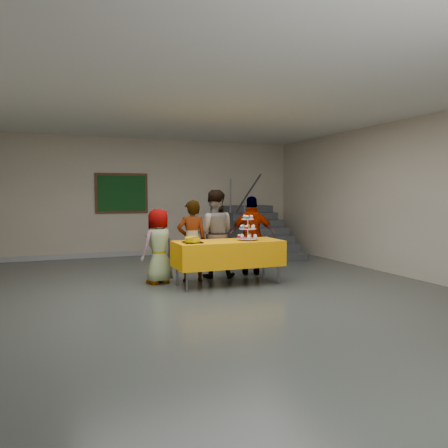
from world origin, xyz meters
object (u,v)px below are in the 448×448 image
Objects in this scene: bake_table at (228,253)px; staircase at (256,236)px; schoolchild_d at (252,236)px; schoolchild_b at (192,241)px; schoolchild_c at (214,234)px; schoolchild_a at (159,246)px; bear_cake at (192,239)px; noticeboard at (122,193)px; cupcake_stand at (248,231)px.

bake_table is 3.94m from staircase.
staircase reaches higher than bake_table.
staircase reaches higher than schoolchild_d.
schoolchild_b is 0.89× the size of schoolchild_c.
schoolchild_b is at bearing 150.80° from schoolchild_a.
schoolchild_d is (1.29, 0.17, 0.03)m from schoolchild_b.
staircase is (2.62, 2.81, -0.25)m from schoolchild_b.
schoolchild_c reaches higher than bear_cake.
schoolchild_d reaches higher than schoolchild_b.
schoolchild_d reaches higher than schoolchild_a.
cupcake_stand is at bearing -69.58° from noticeboard.
bake_table is 0.74m from schoolchild_b.
bake_table is 1.13× the size of schoolchild_c.
bake_table is at bearing -73.83° from noticeboard.
bear_cake is at bearing 81.31° from schoolchild_b.
staircase is at bearing -98.47° from schoolchild_d.
bake_table is 5.25× the size of bear_cake.
schoolchild_b is at bearing 73.59° from bear_cake.
schoolchild_d is at bearing -164.70° from schoolchild_b.
bear_cake is at bearing -129.41° from staircase.
schoolchild_a is (-0.43, 0.65, -0.17)m from bear_cake.
staircase is 3.60m from noticeboard.
schoolchild_b is 0.56m from schoolchild_c.
cupcake_stand is at bearing 77.46° from schoolchild_d.
schoolchild_d is at bearing -60.14° from noticeboard.
cupcake_stand reaches higher than bear_cake.
noticeboard is at bearing -71.33° from schoolchild_b.
noticeboard is at bearing 106.17° from bake_table.
schoolchild_d is 2.97m from staircase.
bear_cake is 0.79m from schoolchild_a.
schoolchild_b is at bearing 147.26° from cupcake_stand.
schoolchild_d is at bearing 59.11° from cupcake_stand.
schoolchild_b is (0.60, -0.05, 0.07)m from schoolchild_a.
cupcake_stand is 4.52m from noticeboard.
staircase is at bearing 57.45° from bake_table.
schoolchild_a reaches higher than bear_cake.
schoolchild_a is 0.80× the size of schoolchild_c.
noticeboard is (-3.33, 0.84, 1.11)m from staircase.
staircase is (1.33, 2.64, -0.28)m from schoolchild_d.
staircase is (2.12, 2.59, -0.34)m from schoolchild_c.
cupcake_stand is 0.85m from schoolchild_c.
cupcake_stand is 0.30× the size of schoolchild_b.
schoolchild_d is at bearing -162.24° from schoolchild_c.
staircase is at bearing 62.28° from cupcake_stand.
cupcake_stand is 0.27× the size of schoolchild_c.
bake_table is at bearing 6.94° from bear_cake.
schoolchild_c is 0.79m from schoolchild_d.
schoolchild_d is (0.78, -0.04, -0.06)m from schoolchild_c.
schoolchild_c is 3.72m from noticeboard.
bake_table is at bearing 141.92° from schoolchild_b.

